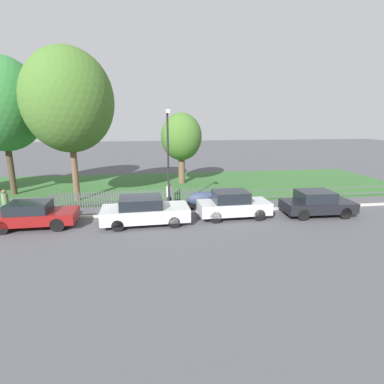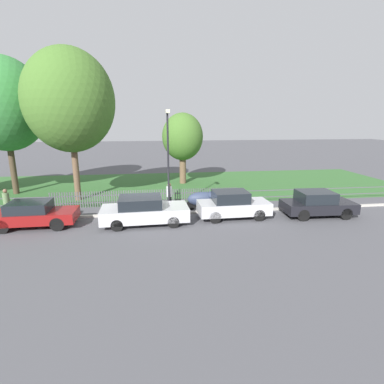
{
  "view_description": "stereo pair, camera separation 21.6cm",
  "coord_description": "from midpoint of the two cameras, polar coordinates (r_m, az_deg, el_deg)",
  "views": [
    {
      "loc": [
        0.28,
        -16.11,
        5.24
      ],
      "look_at": [
        2.69,
        0.73,
        1.1
      ],
      "focal_mm": 28.0,
      "sensor_mm": 36.0,
      "label": 1
    },
    {
      "loc": [
        0.49,
        -16.14,
        5.24
      ],
      "look_at": [
        2.69,
        0.73,
        1.1
      ],
      "focal_mm": 28.0,
      "sensor_mm": 36.0,
      "label": 2
    }
  ],
  "objects": [
    {
      "name": "parked_car_navy_estate",
      "position": [
        16.37,
        7.43,
        -2.37
      ],
      "size": [
        3.87,
        1.7,
        1.5
      ],
      "rotation": [
        0.0,
        0.0,
        0.02
      ],
      "color": "#BCBCC1",
      "rests_on": "ground"
    },
    {
      "name": "grass_strip",
      "position": [
        24.46,
        -8.86,
        1.15
      ],
      "size": [
        41.11,
        11.37,
        0.01
      ],
      "primitive_type": "cube",
      "color": "#33602D",
      "rests_on": "ground"
    },
    {
      "name": "tree_far_left",
      "position": [
        24.75,
        -2.29,
        10.38
      ],
      "size": [
        3.33,
        3.33,
        5.78
      ],
      "color": "brown",
      "rests_on": "ground"
    },
    {
      "name": "tree_behind_motorcycle",
      "position": [
        24.55,
        -32.72,
        13.88
      ],
      "size": [
        5.48,
        5.48,
        9.39
      ],
      "color": "#473828",
      "rests_on": "ground"
    },
    {
      "name": "street_lamp",
      "position": [
        16.96,
        -4.95,
        8.13
      ],
      "size": [
        0.2,
        0.79,
        5.75
      ],
      "color": "black",
      "rests_on": "ground"
    },
    {
      "name": "pedestrian_by_lamp",
      "position": [
        18.9,
        -32.26,
        -1.68
      ],
      "size": [
        0.34,
        0.38,
        1.63
      ],
      "rotation": [
        0.0,
        0.0,
        4.75
      ],
      "color": "#2D3351",
      "rests_on": "ground"
    },
    {
      "name": "tree_mid_park",
      "position": [
        20.69,
        -22.77,
        15.71
      ],
      "size": [
        5.51,
        5.51,
        9.52
      ],
      "color": "brown",
      "rests_on": "ground"
    },
    {
      "name": "parked_car_black_saloon",
      "position": [
        15.47,
        -9.46,
        -3.5
      ],
      "size": [
        4.45,
        2.03,
        1.44
      ],
      "rotation": [
        0.0,
        0.0,
        0.04
      ],
      "color": "#BCBCC1",
      "rests_on": "ground"
    },
    {
      "name": "pedestrian_near_fence",
      "position": [
        17.78,
        -4.69,
        -0.48
      ],
      "size": [
        0.42,
        0.42,
        1.6
      ],
      "rotation": [
        0.0,
        0.0,
        1.96
      ],
      "color": "black",
      "rests_on": "ground"
    },
    {
      "name": "parked_car_red_compact",
      "position": [
        17.98,
        22.35,
        -1.96
      ],
      "size": [
        3.9,
        1.88,
        1.41
      ],
      "rotation": [
        0.0,
        0.0,
        -0.03
      ],
      "color": "black",
      "rests_on": "ground"
    },
    {
      "name": "covered_motorcycle",
      "position": [
        17.71,
        1.95,
        -1.3
      ],
      "size": [
        2.0,
        0.88,
        1.09
      ],
      "rotation": [
        0.0,
        0.0,
        -0.06
      ],
      "color": "black",
      "rests_on": "ground"
    },
    {
      "name": "ground_plane",
      "position": [
        16.96,
        -9.07,
        -4.49
      ],
      "size": [
        120.0,
        120.0,
        0.0
      ],
      "primitive_type": "plane",
      "color": "#4C4C51"
    },
    {
      "name": "kerb_stone",
      "position": [
        17.04,
        -9.08,
        -4.2
      ],
      "size": [
        41.11,
        0.2,
        0.12
      ],
      "primitive_type": "cube",
      "color": "#B2ADA3",
      "rests_on": "ground"
    },
    {
      "name": "park_fence",
      "position": [
        18.82,
        -9.05,
        -1.09
      ],
      "size": [
        41.11,
        0.05,
        1.0
      ],
      "color": "#4C4C51",
      "rests_on": "ground"
    },
    {
      "name": "parked_car_silver_hatchback",
      "position": [
        16.77,
        -28.34,
        -3.79
      ],
      "size": [
        4.01,
        1.74,
        1.31
      ],
      "rotation": [
        0.0,
        0.0,
        0.02
      ],
      "color": "maroon",
      "rests_on": "ground"
    }
  ]
}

